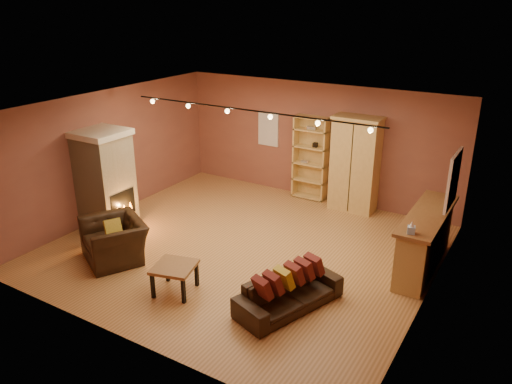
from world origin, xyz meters
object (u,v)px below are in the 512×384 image
Objects in this scene: bookcase at (311,157)px; bar_counter at (425,241)px; armchair at (114,234)px; coffee_table at (174,269)px; loveseat at (289,287)px; armoire at (355,164)px; fireplace at (106,180)px.

bar_counter is (3.25, -2.11, -0.48)m from bookcase.
bookcase is 5.10m from armchair.
loveseat is at bearing 17.43° from coffee_table.
armoire reaches higher than bar_counter.
fireplace is at bearing 100.83° from loveseat.
bookcase is 4.84m from loveseat.
coffee_table is at bearing -104.54° from armoire.
fireplace reaches higher than bar_counter.
loveseat is 2.35× the size of coffee_table.
bookcase is 0.89× the size of bar_counter.
fireplace is at bearing 168.65° from armchair.
armoire is 4.39m from loveseat.
bookcase is 5.08m from coffee_table.
loveseat reaches higher than coffee_table.
bookcase reaches higher than armchair.
armchair is at bearing -110.75° from bookcase.
fireplace is at bearing -128.65° from bookcase.
fireplace is 4.79m from bookcase.
armoire is at bearing 75.46° from coffee_table.
armchair is at bearing -122.95° from armoire.
bar_counter is 4.45m from coffee_table.
bar_counter reaches higher than loveseat.
bookcase reaches higher than coffee_table.
bar_counter is 2.80m from loveseat.
loveseat is (1.74, -4.47, -0.66)m from bookcase.
armchair is (-2.96, -4.57, -0.59)m from armoire.
armoire is 5.08m from coffee_table.
bookcase is at bearing 147.02° from bar_counter.
armoire reaches higher than fireplace.
loveseat is (4.74, -0.72, -0.69)m from fireplace.
armchair reaches higher than coffee_table.
coffee_table is (-1.84, -0.58, 0.05)m from loveseat.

